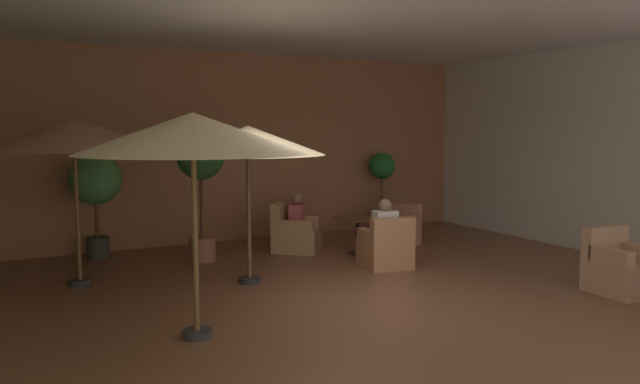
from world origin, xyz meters
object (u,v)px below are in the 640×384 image
Objects in this scene: patio_umbrella_tall_red at (248,141)px; potted_tree_mid_right at (201,169)px; armchair_front_right_south at (397,229)px; potted_tree_right_corner at (382,179)px; patio_umbrella_near_wall at (74,135)px; armchair_front_right_east at (386,248)px; patio_umbrella_center_beige at (193,134)px; cafe_table_front_right at (358,226)px; patron_by_window at (297,213)px; armchair_front_left_east at (620,269)px; armchair_front_right_north at (294,234)px; potted_tree_mid_left at (96,184)px; patron_blue_shirt at (385,222)px.

potted_tree_mid_right is (-0.18, 1.73, -0.50)m from patio_umbrella_tall_red.
armchair_front_right_south is 1.82m from potted_tree_right_corner.
patio_umbrella_near_wall is 1.20× the size of potted_tree_mid_right.
armchair_front_right_east is 4.47m from patio_umbrella_center_beige.
armchair_front_right_south reaches higher than cafe_table_front_right.
patio_umbrella_tall_red is 0.94× the size of patio_umbrella_center_beige.
potted_tree_right_corner is 2.67× the size of patron_by_window.
patron_by_window is at bearing 170.17° from armchair_front_right_south.
patron_by_window reaches higher than armchair_front_left_east.
patio_umbrella_center_beige is at bearing -128.35° from armchair_front_right_north.
patio_umbrella_near_wall is at bearing 165.79° from armchair_front_right_east.
patio_umbrella_center_beige is at bearing -128.97° from patron_by_window.
armchair_front_left_east is 0.82× the size of armchair_front_right_north.
patio_umbrella_center_beige is at bearing -153.97° from armchair_front_right_east.
potted_tree_mid_left is at bearing 144.61° from armchair_front_right_east.
potted_tree_mid_right is at bearing -33.02° from potted_tree_mid_left.
cafe_table_front_right is (-1.82, 3.90, 0.17)m from armchair_front_left_east.
patron_blue_shirt is (4.52, -1.10, -1.43)m from patio_umbrella_near_wall.
patio_umbrella_center_beige is at bearing -146.22° from armchair_front_right_south.
patron_by_window is (-0.88, 0.70, 0.20)m from cafe_table_front_right.
patron_blue_shirt is at bearing -98.02° from cafe_table_front_right.
patio_umbrella_near_wall is 1.43× the size of potted_tree_mid_left.
patio_umbrella_tall_red is 1.05× the size of potted_tree_mid_right.
armchair_front_right_south is 0.53× the size of potted_tree_right_corner.
patio_umbrella_center_beige is 0.93× the size of patio_umbrella_near_wall.
armchair_front_left_east is 0.39× the size of patio_umbrella_tall_red.
armchair_front_right_north is 5.02m from patio_umbrella_center_beige.
patio_umbrella_center_beige is at bearing -85.26° from potted_tree_mid_left.
armchair_front_right_south is at bearing 49.33° from patron_blue_shirt.
potted_tree_right_corner is (0.63, 1.49, 0.83)m from armchair_front_right_south.
potted_tree_right_corner is at bearing 16.07° from patio_umbrella_near_wall.
armchair_front_left_east reaches higher than armchair_front_right_east.
patio_umbrella_center_beige is 4.75m from potted_tree_mid_left.
armchair_front_right_east is at bearing -68.83° from patron_by_window.
armchair_front_right_south is 0.50× the size of potted_tree_mid_left.
armchair_front_right_east is at bearing -35.39° from potted_tree_mid_left.
potted_tree_mid_right reaches higher than armchair_front_right_east.
patio_umbrella_near_wall is at bearing -179.94° from cafe_table_front_right.
armchair_front_right_north is (-2.74, 4.62, -0.01)m from armchair_front_left_east.
patio_umbrella_tall_red is at bearing -131.53° from armchair_front_right_north.
potted_tree_mid_left is (-1.73, 2.74, -0.77)m from patio_umbrella_tall_red.
patio_umbrella_near_wall is 2.23m from potted_tree_mid_right.
armchair_front_left_east is 3.44m from patron_blue_shirt.
armchair_front_right_south is at bearing -5.46° from potted_tree_mid_right.
potted_tree_mid_left reaches higher than armchair_front_right_east.
patio_umbrella_tall_red is at bearing 146.18° from armchair_front_left_east.
patio_umbrella_center_beige reaches higher than patron_by_window.
armchair_front_right_north is 2.98m from potted_tree_right_corner.
armchair_front_right_north is 4.25m from patio_umbrella_near_wall.
cafe_table_front_right is at bearing -38.48° from armchair_front_right_north.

